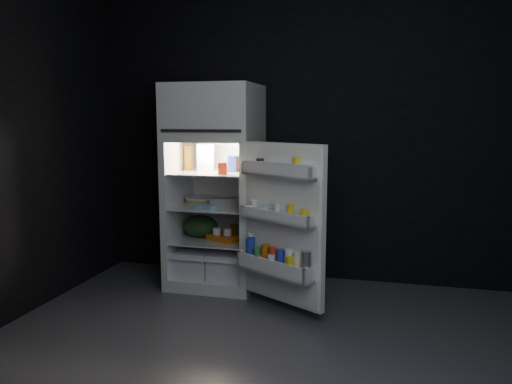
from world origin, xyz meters
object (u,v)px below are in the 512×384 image
(milk_jug, at_px, (205,157))
(yogurt_tray, at_px, (223,238))
(refrigerator, at_px, (216,179))
(fridge_door, at_px, (281,227))
(egg_carton, at_px, (225,202))

(milk_jug, height_order, yogurt_tray, milk_jug)
(refrigerator, xyz_separation_m, yogurt_tray, (0.10, -0.11, -0.50))
(milk_jug, bearing_deg, fridge_door, -58.19)
(refrigerator, bearing_deg, yogurt_tray, -48.59)
(egg_carton, bearing_deg, yogurt_tray, -112.71)
(egg_carton, relative_size, yogurt_tray, 0.98)
(yogurt_tray, bearing_deg, egg_carton, 110.88)
(refrigerator, bearing_deg, milk_jug, 170.23)
(milk_jug, height_order, egg_carton, milk_jug)
(milk_jug, relative_size, egg_carton, 0.87)
(milk_jug, distance_m, egg_carton, 0.45)
(fridge_door, height_order, egg_carton, fridge_door)
(milk_jug, xyz_separation_m, yogurt_tray, (0.21, -0.13, -0.69))
(milk_jug, bearing_deg, egg_carton, -43.97)
(refrigerator, relative_size, milk_jug, 7.42)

